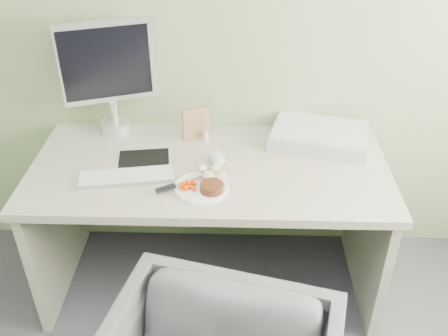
{
  "coord_description": "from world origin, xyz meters",
  "views": [
    {
      "loc": [
        0.12,
        -0.24,
        1.95
      ],
      "look_at": [
        0.07,
        1.5,
        0.8
      ],
      "focal_mm": 40.0,
      "sensor_mm": 36.0,
      "label": 1
    }
  ],
  "objects_px": {
    "desk": "(210,198)",
    "plate": "(201,188)",
    "monitor": "(110,72)",
    "scanner": "(319,137)"
  },
  "relations": [
    {
      "from": "desk",
      "to": "plate",
      "type": "distance_m",
      "value": 0.26
    },
    {
      "from": "desk",
      "to": "plate",
      "type": "relative_size",
      "value": 6.99
    },
    {
      "from": "desk",
      "to": "plate",
      "type": "bearing_deg",
      "value": -97.43
    },
    {
      "from": "desk",
      "to": "monitor",
      "type": "relative_size",
      "value": 2.91
    },
    {
      "from": "scanner",
      "to": "monitor",
      "type": "distance_m",
      "value": 1.03
    },
    {
      "from": "plate",
      "to": "monitor",
      "type": "xyz_separation_m",
      "value": [
        -0.45,
        0.49,
        0.3
      ]
    },
    {
      "from": "plate",
      "to": "scanner",
      "type": "height_order",
      "value": "scanner"
    },
    {
      "from": "plate",
      "to": "scanner",
      "type": "bearing_deg",
      "value": 36.14
    },
    {
      "from": "desk",
      "to": "monitor",
      "type": "height_order",
      "value": "monitor"
    },
    {
      "from": "desk",
      "to": "scanner",
      "type": "height_order",
      "value": "scanner"
    }
  ]
}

